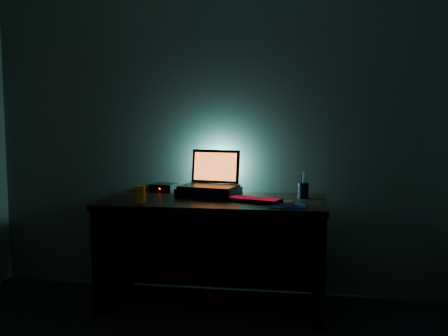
# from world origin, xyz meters

# --- Properties ---
(room) EXTENTS (3.50, 4.00, 2.50)m
(room) POSITION_xyz_m (0.00, 0.00, 1.25)
(room) COLOR black
(room) RESTS_ON ground
(desk) EXTENTS (1.50, 0.70, 0.75)m
(desk) POSITION_xyz_m (0.00, 1.67, 0.49)
(desk) COLOR black
(desk) RESTS_ON ground
(riser) EXTENTS (0.45, 0.37, 0.06)m
(riser) POSITION_xyz_m (-0.05, 1.73, 0.78)
(riser) COLOR black
(riser) RESTS_ON desk
(laptop) EXTENTS (0.42, 0.35, 0.26)m
(laptop) POSITION_xyz_m (-0.04, 1.78, 0.87)
(laptop) COLOR black
(laptop) RESTS_ON riser
(keyboard) EXTENTS (0.44, 0.26, 0.03)m
(keyboard) POSITION_xyz_m (0.25, 1.56, 0.76)
(keyboard) COLOR black
(keyboard) RESTS_ON desk
(mousepad) EXTENTS (0.22, 0.20, 0.00)m
(mousepad) POSITION_xyz_m (0.51, 1.42, 0.75)
(mousepad) COLOR navy
(mousepad) RESTS_ON desk
(mouse) EXTENTS (0.06, 0.10, 0.03)m
(mouse) POSITION_xyz_m (0.51, 1.42, 0.77)
(mouse) COLOR #9A989E
(mouse) RESTS_ON mousepad
(pen_cup) EXTENTS (0.10, 0.10, 0.11)m
(pen_cup) POSITION_xyz_m (0.60, 1.75, 0.80)
(pen_cup) COLOR black
(pen_cup) RESTS_ON desk
(juice_glass) EXTENTS (0.07, 0.07, 0.11)m
(juice_glass) POSITION_xyz_m (-0.44, 1.40, 0.81)
(juice_glass) COLOR yellow
(juice_glass) RESTS_ON desk
(router) EXTENTS (0.20, 0.17, 0.06)m
(router) POSITION_xyz_m (-0.43, 1.92, 0.78)
(router) COLOR black
(router) RESTS_ON desk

